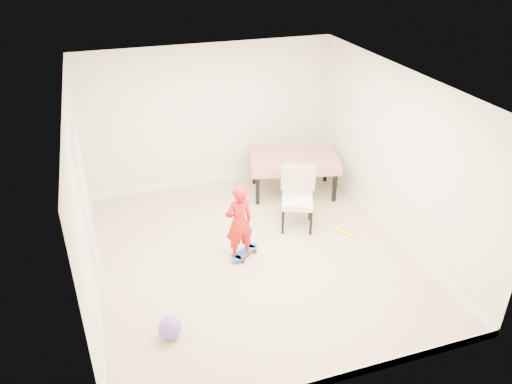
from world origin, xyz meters
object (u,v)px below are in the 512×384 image
object	(u,v)px
child	(239,225)
balloon	(170,328)
dining_table	(293,174)
dining_chair	(297,200)
skateboard	(244,254)

from	to	relation	value
child	balloon	distance (m)	1.82
dining_table	dining_chair	distance (m)	1.19
dining_chair	skateboard	distance (m)	1.25
dining_table	skateboard	world-z (taller)	dining_table
child	dining_chair	bearing A→B (deg)	-163.77
child	skateboard	bearing A→B (deg)	-170.93
dining_table	child	world-z (taller)	child
dining_table	child	distance (m)	2.26
skateboard	balloon	xyz separation A→B (m)	(-1.32, -1.29, 0.10)
dining_chair	skateboard	size ratio (longest dim) A/B	1.77
dining_table	dining_chair	bearing A→B (deg)	-95.28
dining_table	dining_chair	size ratio (longest dim) A/B	1.56
dining_table	child	xyz separation A→B (m)	(-1.51, -1.66, 0.22)
dining_chair	child	distance (m)	1.25
dining_table	child	size ratio (longest dim) A/B	1.33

